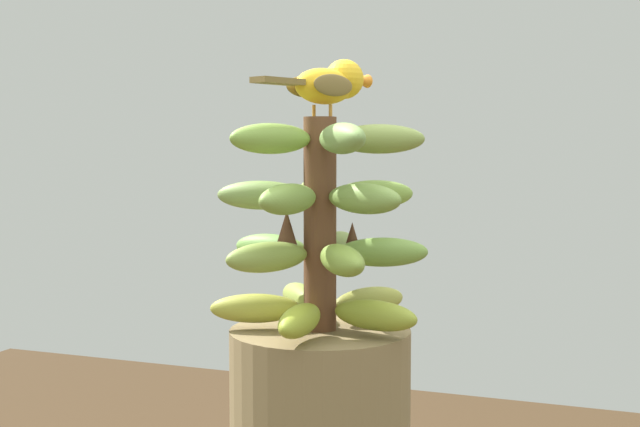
{
  "coord_description": "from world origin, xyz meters",
  "views": [
    {
      "loc": [
        0.42,
        -1.12,
        1.52
      ],
      "look_at": [
        0.0,
        0.0,
        1.42
      ],
      "focal_mm": 48.24,
      "sensor_mm": 36.0,
      "label": 1
    }
  ],
  "objects": [
    {
      "name": "perched_bird",
      "position": [
        0.0,
        0.03,
        1.6
      ],
      "size": [
        0.11,
        0.22,
        0.08
      ],
      "color": "#C68933",
      "rests_on": "banana_bunch"
    },
    {
      "name": "banana_bunch",
      "position": [
        0.0,
        -0.0,
        1.41
      ],
      "size": [
        0.31,
        0.31,
        0.3
      ],
      "color": "brown",
      "rests_on": "banana_tree"
    }
  ]
}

